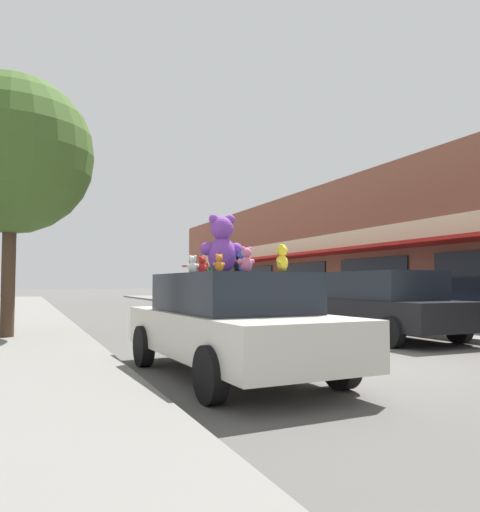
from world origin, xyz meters
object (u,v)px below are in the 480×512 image
(plush_art_car, at_px, (230,322))
(teddy_bear_black, at_px, (240,263))
(teddy_bear_red, at_px, (202,266))
(teddy_bear_pink, at_px, (246,260))
(teddy_bear_cream, at_px, (210,269))
(teddy_bear_blue, at_px, (243,262))
(parked_car_far_center, at_px, (382,304))
(teddy_bear_green, at_px, (212,267))
(teddy_bear_yellow, at_px, (282,259))
(teddy_bear_white, at_px, (193,264))
(street_tree, at_px, (11,155))
(teddy_bear_orange, at_px, (219,263))
(parked_car_far_right, at_px, (291,299))
(teddy_bear_giant, at_px, (222,245))

(plush_art_car, height_order, teddy_bear_black, teddy_bear_black)
(teddy_bear_red, bearing_deg, teddy_bear_pink, 74.89)
(teddy_bear_red, height_order, teddy_bear_cream, teddy_bear_red)
(teddy_bear_blue, distance_m, teddy_bear_pink, 0.91)
(teddy_bear_red, distance_m, parked_car_far_center, 5.84)
(teddy_bear_green, height_order, teddy_bear_yellow, teddy_bear_yellow)
(teddy_bear_pink, height_order, teddy_bear_cream, teddy_bear_pink)
(teddy_bear_yellow, height_order, teddy_bear_black, teddy_bear_yellow)
(teddy_bear_white, height_order, teddy_bear_blue, teddy_bear_blue)
(teddy_bear_blue, bearing_deg, teddy_bear_pink, 15.02)
(teddy_bear_cream, bearing_deg, plush_art_car, 147.10)
(parked_car_far_center, bearing_deg, street_tree, 161.13)
(parked_car_far_center, bearing_deg, teddy_bear_orange, -146.36)
(teddy_bear_black, height_order, parked_car_far_right, teddy_bear_black)
(plush_art_car, bearing_deg, teddy_bear_green, 86.12)
(teddy_bear_yellow, xyz_separation_m, teddy_bear_cream, (-0.18, 2.26, -0.07))
(teddy_bear_orange, xyz_separation_m, teddy_bear_green, (0.50, 1.62, 0.01))
(teddy_bear_white, height_order, teddy_bear_green, teddy_bear_white)
(teddy_bear_orange, bearing_deg, teddy_bear_yellow, 150.72)
(plush_art_car, height_order, parked_car_far_right, parked_car_far_right)
(teddy_bear_giant, bearing_deg, teddy_bear_red, -74.17)
(teddy_bear_giant, distance_m, teddy_bear_orange, 1.32)
(parked_car_far_center, bearing_deg, plush_art_car, -149.88)
(plush_art_car, xyz_separation_m, teddy_bear_cream, (0.08, 1.11, 0.82))
(teddy_bear_orange, relative_size, teddy_bear_white, 0.91)
(teddy_bear_giant, height_order, teddy_bear_white, teddy_bear_giant)
(teddy_bear_blue, bearing_deg, teddy_bear_red, -125.72)
(teddy_bear_green, bearing_deg, parked_car_far_right, -145.65)
(teddy_bear_orange, distance_m, teddy_bear_blue, 1.15)
(teddy_bear_orange, bearing_deg, parked_car_far_center, -148.90)
(teddy_bear_cream, bearing_deg, teddy_bear_yellow, 155.88)
(plush_art_car, bearing_deg, teddy_bear_white, 172.98)
(teddy_bear_giant, height_order, teddy_bear_green, teddy_bear_giant)
(teddy_bear_green, height_order, teddy_bear_cream, teddy_bear_green)
(teddy_bear_black, height_order, teddy_bear_cream, teddy_bear_black)
(teddy_bear_orange, bearing_deg, teddy_bear_blue, -132.22)
(plush_art_car, distance_m, teddy_bear_cream, 1.39)
(teddy_bear_pink, bearing_deg, parked_car_far_right, -125.35)
(plush_art_car, relative_size, teddy_bear_cream, 22.05)
(teddy_bear_black, distance_m, teddy_bear_cream, 0.74)
(teddy_bear_pink, bearing_deg, street_tree, -68.06)
(teddy_bear_white, distance_m, teddy_bear_black, 0.99)
(teddy_bear_pink, distance_m, teddy_bear_cream, 1.86)
(teddy_bear_orange, relative_size, teddy_bear_cream, 1.12)
(teddy_bear_white, bearing_deg, teddy_bear_blue, -142.81)
(teddy_bear_black, relative_size, street_tree, 0.06)
(teddy_bear_yellow, bearing_deg, teddy_bear_red, -126.68)
(teddy_bear_black, height_order, parked_car_far_center, teddy_bear_black)
(teddy_bear_cream, relative_size, parked_car_far_center, 0.05)
(teddy_bear_orange, height_order, teddy_bear_red, teddy_bear_red)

